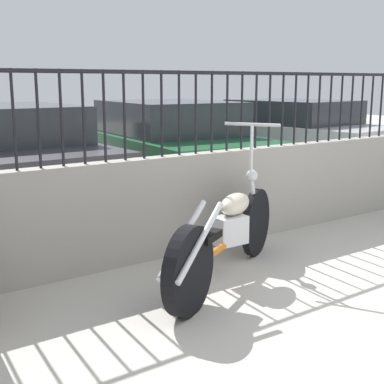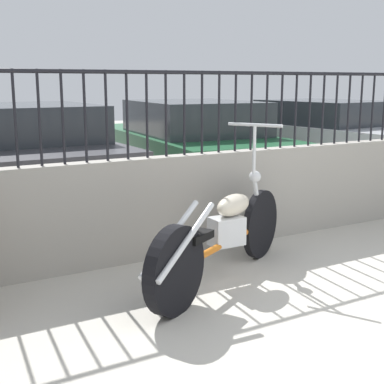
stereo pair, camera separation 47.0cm
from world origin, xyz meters
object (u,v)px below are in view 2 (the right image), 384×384
Objects in this scene: car_dark_grey at (26,154)px; car_silver at (316,137)px; car_green at (190,142)px; motorcycle_orange at (218,238)px.

car_dark_grey is 5.05m from car_silver.
car_dark_grey is 0.90× the size of car_green.
car_dark_grey is 0.99× the size of car_silver.
car_dark_grey is at bearing 70.56° from motorcycle_orange.
car_dark_grey is at bearing 100.12° from car_green.
motorcycle_orange is 0.45× the size of car_dark_grey.
car_silver is at bearing 10.77° from motorcycle_orange.
car_green reaches higher than motorcycle_orange.
car_green is 1.10× the size of car_silver.
car_silver reaches higher than motorcycle_orange.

